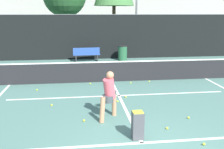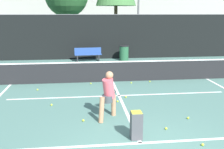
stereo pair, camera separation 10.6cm
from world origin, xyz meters
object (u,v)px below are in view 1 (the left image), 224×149
ball_hopper (138,125)px  parked_car (37,45)px  trash_bin (123,53)px  player_practicing (109,93)px  courtside_bench (87,54)px

ball_hopper → parked_car: parked_car is taller
ball_hopper → trash_bin: bearing=82.5°
ball_hopper → parked_car: bearing=107.1°
player_practicing → ball_hopper: (0.56, -1.37, -0.40)m
player_practicing → courtside_bench: bearing=42.8°
ball_hopper → trash_bin: size_ratio=0.74×
player_practicing → trash_bin: (1.98, 9.46, -0.29)m
ball_hopper → parked_car: (-4.67, 15.17, 0.23)m
ball_hopper → courtside_bench: size_ratio=0.41×
parked_car → player_practicing: bearing=-73.4°
courtside_bench → trash_bin: (2.34, 0.04, 0.01)m
ball_hopper → trash_bin: trash_bin is taller
player_practicing → courtside_bench: (-0.36, 9.42, -0.30)m
player_practicing → parked_car: player_practicing is taller
trash_bin → parked_car: 7.48m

